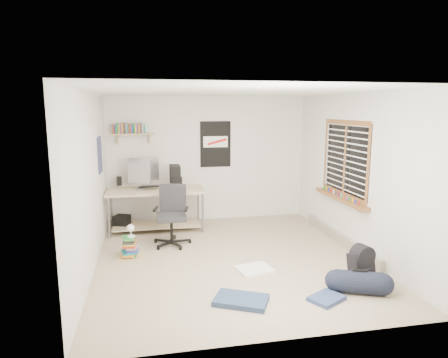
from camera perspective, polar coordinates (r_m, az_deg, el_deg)
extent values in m
cube|color=gray|center=(6.24, 1.03, -11.27)|extent=(4.00, 4.50, 0.01)
cube|color=white|center=(5.81, 1.11, 12.44)|extent=(4.00, 4.50, 0.01)
cube|color=silver|center=(8.09, -2.29, 2.87)|extent=(4.00, 0.01, 2.50)
cube|color=silver|center=(5.82, -18.61, -0.50)|extent=(0.01, 4.50, 2.50)
cube|color=silver|center=(6.61, 18.32, 0.73)|extent=(0.01, 4.50, 2.50)
cube|color=tan|center=(7.62, -9.65, -4.51)|extent=(1.89, 1.04, 0.82)
cube|color=#A0A1A5|center=(7.55, -12.02, 0.58)|extent=(0.43, 0.25, 0.46)
cube|color=#9D9CA1|center=(7.78, -10.73, 0.86)|extent=(0.42, 0.25, 0.45)
cube|color=black|center=(7.53, -7.00, 0.45)|extent=(0.19, 0.38, 0.40)
cube|color=black|center=(7.57, -10.69, -1.07)|extent=(0.39, 0.21, 0.02)
cube|color=black|center=(7.82, -14.76, -0.29)|extent=(0.10, 0.10, 0.18)
cube|color=black|center=(7.59, -6.36, -0.34)|extent=(0.11, 0.11, 0.17)
cube|color=#262528|center=(6.71, -7.55, -5.34)|extent=(0.79, 0.79, 1.01)
cube|color=tan|center=(7.84, -12.78, 6.28)|extent=(0.80, 0.22, 0.24)
cube|color=black|center=(8.06, -1.22, 4.99)|extent=(0.62, 0.03, 0.92)
cube|color=navy|center=(6.96, -17.31, 3.31)|extent=(0.02, 0.42, 0.60)
cube|color=brown|center=(6.82, 16.78, 2.78)|extent=(0.10, 1.50, 1.26)
cube|color=#B7B2A8|center=(7.11, 16.26, -8.15)|extent=(0.08, 2.50, 0.18)
cube|color=black|center=(5.65, 19.03, -11.95)|extent=(0.35, 0.31, 0.41)
cylinder|color=black|center=(5.37, 18.73, -13.81)|extent=(0.37, 0.37, 0.55)
cube|color=silver|center=(5.79, 4.40, -12.75)|extent=(0.54, 0.49, 0.04)
cube|color=navy|center=(4.92, 2.47, -16.94)|extent=(0.73, 0.63, 0.07)
cube|color=navy|center=(5.12, 14.43, -16.19)|extent=(0.49, 0.45, 0.05)
cube|color=brown|center=(6.39, -13.22, -9.53)|extent=(0.47, 0.39, 0.31)
cube|color=white|center=(6.30, -13.13, -7.61)|extent=(0.14, 0.21, 0.20)
cube|color=black|center=(7.78, -14.37, -6.10)|extent=(0.34, 0.34, 0.29)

